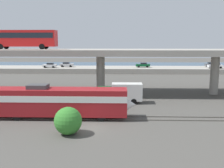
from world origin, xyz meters
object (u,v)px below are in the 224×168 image
at_px(transit_bus_on_overpass, 23,38).
at_px(parked_car_4, 143,65).
at_px(parked_car_1, 212,64).
at_px(service_truck_west, 121,92).
at_px(parked_car_3, 67,64).
at_px(parked_car_2, 215,66).
at_px(parked_car_0, 50,65).
at_px(train_locomotive, 67,101).

relative_size(transit_bus_on_overpass, parked_car_4, 2.77).
bearing_deg(parked_car_1, service_truck_west, -122.83).
xyz_separation_m(parked_car_1, parked_car_3, (-45.87, -1.47, -0.00)).
distance_m(parked_car_2, parked_car_3, 45.47).
height_order(parked_car_0, parked_car_2, same).
bearing_deg(transit_bus_on_overpass, train_locomotive, 124.15).
distance_m(service_truck_west, parked_car_4, 42.97).
relative_size(parked_car_1, parked_car_4, 0.98).
bearing_deg(parked_car_1, train_locomotive, -123.68).
relative_size(train_locomotive, service_truck_west, 2.54).
bearing_deg(service_truck_west, parked_car_2, -125.25).
xyz_separation_m(service_truck_west, parked_car_4, (6.83, 42.41, 0.64)).
height_order(parked_car_1, parked_car_4, same).
bearing_deg(train_locomotive, parked_car_2, 54.28).
bearing_deg(parked_car_3, parked_car_1, 1.83).
distance_m(transit_bus_on_overpass, service_truck_west, 21.18).
distance_m(service_truck_west, parked_car_3, 46.33).
bearing_deg(parked_car_1, transit_bus_on_overpass, -141.79).
xyz_separation_m(transit_bus_on_overpass, parked_car_4, (24.57, 34.49, -7.77)).
distance_m(service_truck_west, parked_car_1, 52.95).
bearing_deg(transit_bus_on_overpass, parked_car_2, -145.16).
xyz_separation_m(transit_bus_on_overpass, parked_car_1, (46.45, 36.57, -7.77)).
xyz_separation_m(train_locomotive, parked_car_3, (-10.56, 51.52, 0.09)).
distance_m(train_locomotive, service_truck_west, 10.77).
bearing_deg(parked_car_0, parked_car_1, -175.19).
bearing_deg(train_locomotive, transit_bus_on_overpass, 124.15).
xyz_separation_m(parked_car_0, parked_car_2, (50.01, -0.34, 0.00)).
height_order(transit_bus_on_overpass, parked_car_3, transit_bus_on_overpass).
height_order(train_locomotive, transit_bus_on_overpass, transit_bus_on_overpass).
bearing_deg(service_truck_west, parked_car_3, -68.25).
height_order(train_locomotive, parked_car_4, train_locomotive).
xyz_separation_m(parked_car_3, parked_car_4, (23.99, -0.61, 0.00)).
relative_size(parked_car_0, parked_car_2, 0.95).
distance_m(parked_car_1, parked_car_4, 21.98).
xyz_separation_m(parked_car_1, parked_car_4, (-21.88, -2.08, -0.00)).
bearing_deg(parked_car_3, parked_car_0, -149.10).
distance_m(transit_bus_on_overpass, parked_car_1, 59.62).
bearing_deg(parked_car_4, train_locomotive, 75.22).
height_order(parked_car_3, parked_car_4, same).
distance_m(parked_car_0, parked_car_3, 5.42).
bearing_deg(parked_car_2, parked_car_0, -0.39).
xyz_separation_m(transit_bus_on_overpass, service_truck_west, (17.74, -7.93, -8.41)).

